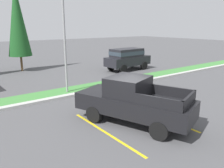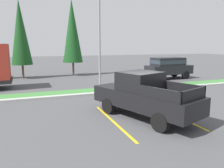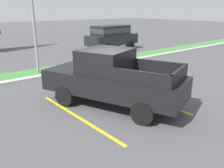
# 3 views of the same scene
# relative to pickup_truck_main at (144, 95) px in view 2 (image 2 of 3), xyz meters

# --- Properties ---
(ground_plane) EXTENTS (120.00, 120.00, 0.00)m
(ground_plane) POSITION_rel_pickup_truck_main_xyz_m (0.00, 0.27, -1.04)
(ground_plane) COLOR #4C4C4F
(parking_line_near) EXTENTS (0.12, 4.80, 0.01)m
(parking_line_near) POSITION_rel_pickup_truck_main_xyz_m (-1.53, -0.05, -1.04)
(parking_line_near) COLOR yellow
(parking_line_near) RESTS_ON ground
(parking_line_far) EXTENTS (0.12, 4.80, 0.01)m
(parking_line_far) POSITION_rel_pickup_truck_main_xyz_m (1.57, -0.05, -1.04)
(parking_line_far) COLOR yellow
(parking_line_far) RESTS_ON ground
(curb_strip) EXTENTS (56.00, 0.40, 0.15)m
(curb_strip) POSITION_rel_pickup_truck_main_xyz_m (0.00, 5.27, -0.97)
(curb_strip) COLOR #B2B2AD
(curb_strip) RESTS_ON ground
(grass_median) EXTENTS (56.00, 1.80, 0.06)m
(grass_median) POSITION_rel_pickup_truck_main_xyz_m (0.00, 6.37, -1.01)
(grass_median) COLOR #42843D
(grass_median) RESTS_ON ground
(pickup_truck_main) EXTENTS (3.60, 5.55, 2.10)m
(pickup_truck_main) POSITION_rel_pickup_truck_main_xyz_m (0.00, 0.00, 0.00)
(pickup_truck_main) COLOR black
(pickup_truck_main) RESTS_ON ground
(suv_distant) EXTENTS (4.70, 2.18, 2.10)m
(suv_distant) POSITION_rel_pickup_truck_main_xyz_m (7.98, 9.69, 0.20)
(suv_distant) COLOR black
(suv_distant) RESTS_ON ground
(street_light) EXTENTS (0.24, 1.49, 6.77)m
(street_light) POSITION_rel_pickup_truck_main_xyz_m (-0.19, 6.01, 2.89)
(street_light) COLOR gray
(street_light) RESTS_ON ground
(cypress_tree_left_inner) EXTENTS (2.00, 2.00, 7.68)m
(cypress_tree_left_inner) POSITION_rel_pickup_truck_main_xyz_m (-5.53, 15.05, 3.48)
(cypress_tree_left_inner) COLOR brown
(cypress_tree_left_inner) RESTS_ON ground
(cypress_tree_center) EXTENTS (2.11, 2.11, 8.12)m
(cypress_tree_center) POSITION_rel_pickup_truck_main_xyz_m (-0.37, 15.48, 3.74)
(cypress_tree_center) COLOR brown
(cypress_tree_center) RESTS_ON ground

